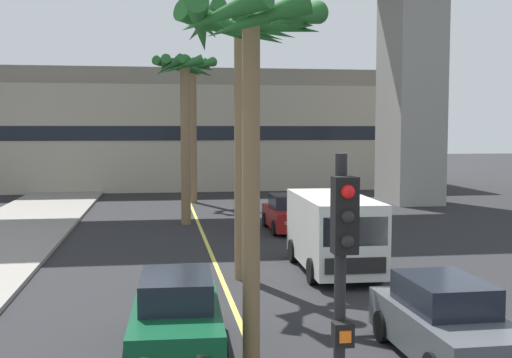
% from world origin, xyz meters
% --- Properties ---
extents(lane_stripe_center, '(0.14, 56.00, 0.01)m').
position_xyz_m(lane_stripe_center, '(0.00, 24.00, 0.00)').
color(lane_stripe_center, '#DBCC4C').
rests_on(lane_stripe_center, ground).
extents(pier_building_backdrop, '(38.27, 8.04, 8.68)m').
position_xyz_m(pier_building_backdrop, '(0.00, 51.38, 4.28)').
color(pier_building_backdrop, '#BCB29E').
rests_on(pier_building_backdrop, ground).
extents(car_queue_front, '(1.94, 4.15, 1.56)m').
position_xyz_m(car_queue_front, '(-1.49, 14.62, 0.72)').
color(car_queue_front, '#0C4728').
rests_on(car_queue_front, ground).
extents(car_queue_second, '(1.85, 4.11, 1.56)m').
position_xyz_m(car_queue_second, '(3.75, 29.64, 0.72)').
color(car_queue_second, maroon).
rests_on(car_queue_second, ground).
extents(car_queue_third, '(1.87, 4.12, 1.56)m').
position_xyz_m(car_queue_third, '(3.61, 13.53, 0.72)').
color(car_queue_third, '#4C5156').
rests_on(car_queue_third, ground).
extents(delivery_van, '(2.27, 5.30, 2.36)m').
position_xyz_m(delivery_van, '(3.52, 21.39, 1.29)').
color(delivery_van, silver).
rests_on(delivery_van, ground).
extents(traffic_light_median_near, '(0.24, 0.37, 4.20)m').
position_xyz_m(traffic_light_median_near, '(-0.00, 8.17, 2.71)').
color(traffic_light_median_near, black).
rests_on(traffic_light_median_near, ground).
extents(palm_tree_near_median, '(2.88, 2.93, 8.66)m').
position_xyz_m(palm_tree_near_median, '(0.25, 41.13, 6.78)').
color(palm_tree_near_median, brown).
rests_on(palm_tree_near_median, ground).
extents(palm_tree_mid_median, '(2.97, 2.99, 6.95)m').
position_xyz_m(palm_tree_mid_median, '(-0.06, 14.16, 5.81)').
color(palm_tree_mid_median, brown).
rests_on(palm_tree_mid_median, ground).
extents(palm_tree_far_median, '(3.60, 3.66, 8.04)m').
position_xyz_m(palm_tree_far_median, '(0.59, 20.88, 6.59)').
color(palm_tree_far_median, brown).
rests_on(palm_tree_far_median, ground).
extents(palm_tree_farthest_median, '(3.02, 2.98, 7.82)m').
position_xyz_m(palm_tree_farthest_median, '(-0.61, 32.12, 6.14)').
color(palm_tree_farthest_median, brown).
rests_on(palm_tree_farthest_median, ground).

